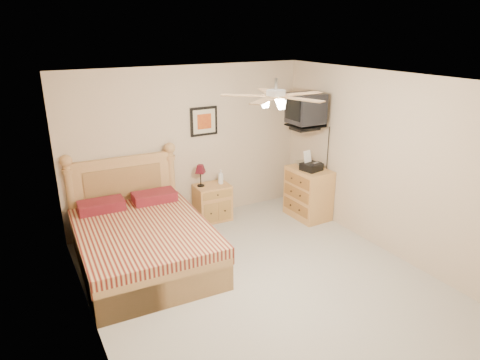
# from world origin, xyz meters

# --- Properties ---
(floor) EXTENTS (4.50, 4.50, 0.00)m
(floor) POSITION_xyz_m (0.00, 0.00, 0.00)
(floor) COLOR #A5A195
(floor) RESTS_ON ground
(ceiling) EXTENTS (4.00, 4.50, 0.04)m
(ceiling) POSITION_xyz_m (0.00, 0.00, 2.50)
(ceiling) COLOR white
(ceiling) RESTS_ON ground
(wall_back) EXTENTS (4.00, 0.04, 2.50)m
(wall_back) POSITION_xyz_m (0.00, 2.25, 1.25)
(wall_back) COLOR #C1AA8E
(wall_back) RESTS_ON ground
(wall_front) EXTENTS (4.00, 0.04, 2.50)m
(wall_front) POSITION_xyz_m (0.00, -2.25, 1.25)
(wall_front) COLOR #C1AA8E
(wall_front) RESTS_ON ground
(wall_left) EXTENTS (0.04, 4.50, 2.50)m
(wall_left) POSITION_xyz_m (-2.00, 0.00, 1.25)
(wall_left) COLOR #C1AA8E
(wall_left) RESTS_ON ground
(wall_right) EXTENTS (0.04, 4.50, 2.50)m
(wall_right) POSITION_xyz_m (2.00, 0.00, 1.25)
(wall_right) COLOR #C1AA8E
(wall_right) RESTS_ON ground
(bed) EXTENTS (1.71, 2.19, 1.37)m
(bed) POSITION_xyz_m (-1.15, 1.12, 0.69)
(bed) COLOR tan
(bed) RESTS_ON ground
(nightstand) EXTENTS (0.57, 0.44, 0.60)m
(nightstand) POSITION_xyz_m (0.28, 2.00, 0.30)
(nightstand) COLOR #B18036
(nightstand) RESTS_ON ground
(table_lamp) EXTENTS (0.20, 0.20, 0.36)m
(table_lamp) POSITION_xyz_m (0.11, 2.06, 0.78)
(table_lamp) COLOR #540F1B
(table_lamp) RESTS_ON nightstand
(lotion_bottle) EXTENTS (0.10, 0.10, 0.24)m
(lotion_bottle) POSITION_xyz_m (0.44, 2.00, 0.72)
(lotion_bottle) COLOR white
(lotion_bottle) RESTS_ON nightstand
(framed_picture) EXTENTS (0.46, 0.04, 0.46)m
(framed_picture) POSITION_xyz_m (0.27, 2.23, 1.62)
(framed_picture) COLOR black
(framed_picture) RESTS_ON wall_back
(dresser) EXTENTS (0.51, 0.73, 0.85)m
(dresser) POSITION_xyz_m (1.73, 1.32, 0.42)
(dresser) COLOR tan
(dresser) RESTS_ON ground
(fax_machine) EXTENTS (0.35, 0.36, 0.31)m
(fax_machine) POSITION_xyz_m (1.71, 1.26, 1.00)
(fax_machine) COLOR black
(fax_machine) RESTS_ON dresser
(magazine_lower) EXTENTS (0.27, 0.31, 0.03)m
(magazine_lower) POSITION_xyz_m (1.68, 1.60, 0.86)
(magazine_lower) COLOR #A89C88
(magazine_lower) RESTS_ON dresser
(magazine_upper) EXTENTS (0.24, 0.30, 0.02)m
(magazine_upper) POSITION_xyz_m (1.68, 1.60, 0.88)
(magazine_upper) COLOR gray
(magazine_upper) RESTS_ON magazine_lower
(wall_tv) EXTENTS (0.56, 0.46, 0.58)m
(wall_tv) POSITION_xyz_m (1.75, 1.34, 1.81)
(wall_tv) COLOR black
(wall_tv) RESTS_ON wall_right
(ceiling_fan) EXTENTS (1.14, 1.14, 0.28)m
(ceiling_fan) POSITION_xyz_m (0.00, -0.20, 2.36)
(ceiling_fan) COLOR silver
(ceiling_fan) RESTS_ON ceiling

